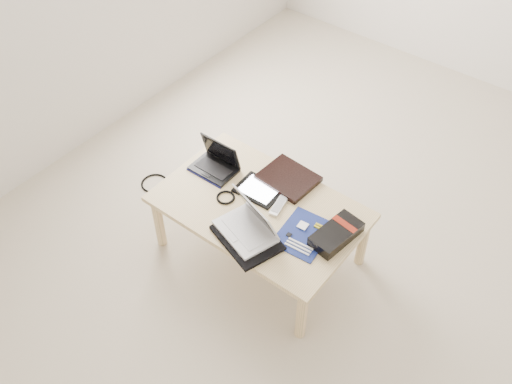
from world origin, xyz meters
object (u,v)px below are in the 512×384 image
Objects in this scene: netbook at (216,163)px; gpu_box at (336,234)px; white_laptop at (249,225)px; coffee_table at (259,212)px.

netbook reaches higher than gpu_box.
coffee_table is at bearing 111.70° from white_laptop.
netbook is (-0.38, 0.08, 0.09)m from coffee_table.
white_laptop is (0.07, -0.18, 0.11)m from coffee_table.
gpu_box is at bearing 7.81° from coffee_table.
coffee_table is 0.46m from gpu_box.
netbook is 0.85× the size of gpu_box.
netbook is 0.82m from gpu_box.
netbook reaches higher than coffee_table.
netbook is 0.52m from white_laptop.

